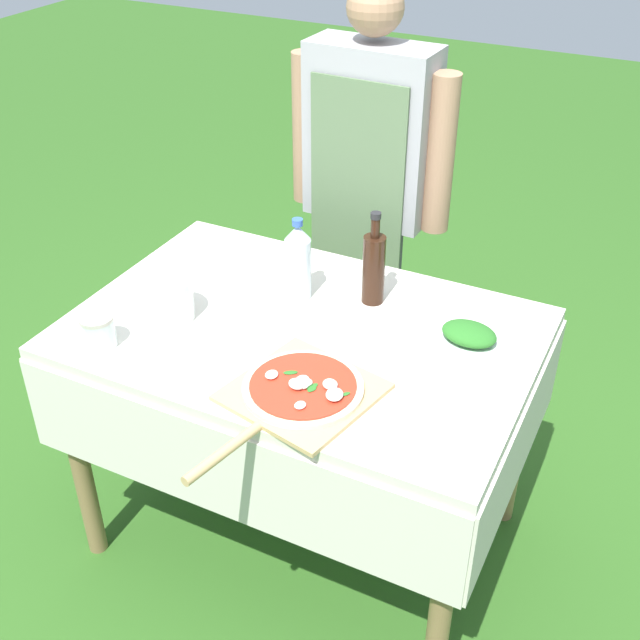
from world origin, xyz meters
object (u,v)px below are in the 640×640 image
object	(u,v)px
prep_table	(303,362)
mixing_tub	(166,299)
oil_bottle	(374,267)
water_bottle	(298,261)
sauce_jar	(99,333)
herb_container	(469,335)
person_cook	(369,177)
plate_stack	(254,268)
pizza_on_peel	(300,392)

from	to	relation	value
prep_table	mixing_tub	distance (m)	0.40
oil_bottle	water_bottle	bearing A→B (deg)	-160.74
oil_bottle	sauce_jar	size ratio (longest dim) A/B	3.08
water_bottle	herb_container	xyz separation A→B (m)	(0.50, -0.01, -0.09)
water_bottle	mixing_tub	size ratio (longest dim) A/B	1.65
person_cook	plate_stack	world-z (taller)	person_cook
herb_container	plate_stack	world-z (taller)	herb_container
person_cook	herb_container	world-z (taller)	person_cook
water_bottle	mixing_tub	world-z (taller)	water_bottle
person_cook	pizza_on_peel	bearing A→B (deg)	107.02
pizza_on_peel	plate_stack	world-z (taller)	pizza_on_peel
prep_table	oil_bottle	distance (m)	0.32
pizza_on_peel	water_bottle	size ratio (longest dim) A/B	2.34
water_bottle	sauce_jar	distance (m)	0.56
plate_stack	prep_table	bearing A→B (deg)	-36.79
oil_bottle	mixing_tub	distance (m)	0.56
water_bottle	plate_stack	distance (m)	0.21
oil_bottle	plate_stack	distance (m)	0.39
pizza_on_peel	herb_container	distance (m)	0.48
oil_bottle	mixing_tub	xyz separation A→B (m)	(-0.46, -0.32, -0.05)
prep_table	oil_bottle	world-z (taller)	oil_bottle
water_bottle	oil_bottle	bearing A→B (deg)	19.26
person_cook	herb_container	bearing A→B (deg)	134.38
person_cook	prep_table	bearing A→B (deg)	102.49
person_cook	herb_container	size ratio (longest dim) A/B	8.35
pizza_on_peel	sauce_jar	world-z (taller)	sauce_jar
water_bottle	plate_stack	world-z (taller)	water_bottle
prep_table	herb_container	size ratio (longest dim) A/B	6.72
water_bottle	herb_container	distance (m)	0.51
prep_table	water_bottle	xyz separation A→B (m)	(-0.08, 0.14, 0.22)
water_bottle	herb_container	world-z (taller)	water_bottle
pizza_on_peel	oil_bottle	xyz separation A→B (m)	(-0.02, 0.47, 0.09)
oil_bottle	water_bottle	xyz separation A→B (m)	(-0.20, -0.07, 0.00)
water_bottle	sauce_jar	world-z (taller)	water_bottle
pizza_on_peel	water_bottle	world-z (taller)	water_bottle
oil_bottle	herb_container	size ratio (longest dim) A/B	1.48
prep_table	herb_container	xyz separation A→B (m)	(0.41, 0.13, 0.14)
water_bottle	sauce_jar	xyz separation A→B (m)	(-0.34, -0.44, -0.07)
person_cook	sauce_jar	world-z (taller)	person_cook
oil_bottle	sauce_jar	bearing A→B (deg)	-136.54
pizza_on_peel	mixing_tub	bearing A→B (deg)	175.60
pizza_on_peel	herb_container	world-z (taller)	herb_container
person_cook	pizza_on_peel	xyz separation A→B (m)	(0.26, -0.99, -0.11)
pizza_on_peel	water_bottle	xyz separation A→B (m)	(-0.21, 0.40, 0.10)
mixing_tub	plate_stack	bearing A→B (deg)	74.94
pizza_on_peel	plate_stack	bearing A→B (deg)	143.03
pizza_on_peel	sauce_jar	distance (m)	0.56
herb_container	plate_stack	bearing A→B (deg)	174.21
oil_bottle	herb_container	xyz separation A→B (m)	(0.30, -0.08, -0.08)
mixing_tub	herb_container	bearing A→B (deg)	17.78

